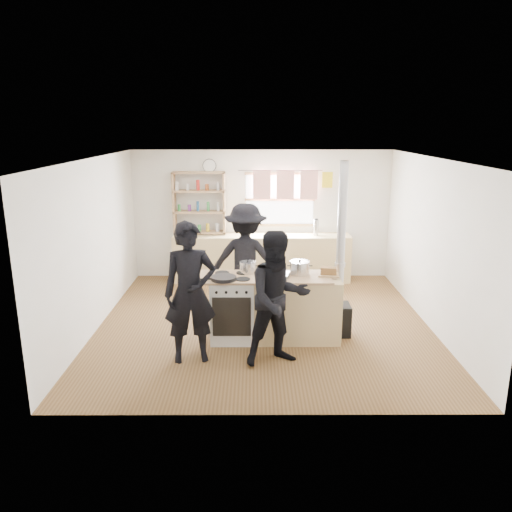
% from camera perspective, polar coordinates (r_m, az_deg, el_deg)
% --- Properties ---
extents(ground, '(5.00, 5.00, 0.01)m').
position_cam_1_polar(ground, '(7.75, 0.89, -7.73)').
color(ground, brown).
rests_on(ground, ground).
extents(back_counter, '(3.40, 0.55, 0.90)m').
position_cam_1_polar(back_counter, '(9.71, 0.66, -0.20)').
color(back_counter, '#D1B87E').
rests_on(back_counter, ground).
extents(shelving_unit, '(1.00, 0.28, 1.20)m').
position_cam_1_polar(shelving_unit, '(9.66, -6.51, 6.08)').
color(shelving_unit, tan).
rests_on(shelving_unit, back_counter).
extents(thermos, '(0.10, 0.10, 0.30)m').
position_cam_1_polar(thermos, '(9.64, 6.88, 3.25)').
color(thermos, silver).
rests_on(thermos, back_counter).
extents(cooking_island, '(1.97, 0.64, 0.93)m').
position_cam_1_polar(cooking_island, '(7.07, 2.16, -5.91)').
color(cooking_island, white).
rests_on(cooking_island, ground).
extents(skillet_greens, '(0.39, 0.39, 0.05)m').
position_cam_1_polar(skillet_greens, '(6.75, -3.72, -2.52)').
color(skillet_greens, black).
rests_on(skillet_greens, cooking_island).
extents(roast_tray, '(0.41, 0.34, 0.07)m').
position_cam_1_polar(roast_tray, '(6.86, 2.29, -2.14)').
color(roast_tray, silver).
rests_on(roast_tray, cooking_island).
extents(stockpot_stove, '(0.23, 0.23, 0.19)m').
position_cam_1_polar(stockpot_stove, '(7.04, -0.95, -1.30)').
color(stockpot_stove, silver).
rests_on(stockpot_stove, cooking_island).
extents(stockpot_counter, '(0.28, 0.28, 0.21)m').
position_cam_1_polar(stockpot_counter, '(7.00, 5.02, -1.35)').
color(stockpot_counter, silver).
rests_on(stockpot_counter, cooking_island).
extents(bread_board, '(0.31, 0.24, 0.12)m').
position_cam_1_polar(bread_board, '(7.00, 8.29, -1.83)').
color(bread_board, tan).
rests_on(bread_board, cooking_island).
extents(flue_heater, '(0.35, 0.35, 2.50)m').
position_cam_1_polar(flue_heater, '(7.24, 9.44, -3.98)').
color(flue_heater, black).
rests_on(flue_heater, ground).
extents(person_near_left, '(0.73, 0.55, 1.82)m').
position_cam_1_polar(person_near_left, '(6.35, -7.53, -4.21)').
color(person_near_left, black).
rests_on(person_near_left, ground).
extents(person_near_right, '(1.01, 0.89, 1.73)m').
position_cam_1_polar(person_near_right, '(6.24, 2.56, -4.91)').
color(person_near_right, black).
rests_on(person_near_right, ground).
extents(person_far, '(1.23, 0.80, 1.79)m').
position_cam_1_polar(person_far, '(7.89, -1.17, -0.41)').
color(person_far, black).
rests_on(person_far, ground).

